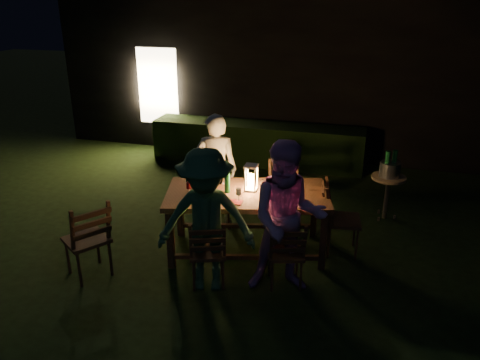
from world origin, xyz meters
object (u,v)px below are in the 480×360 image
(chair_far_right, at_px, (284,206))
(bottle_table, at_px, (227,182))
(side_table, at_px, (388,181))
(ice_bucket, at_px, (390,169))
(lantern, at_px, (251,179))
(person_opp_right, at_px, (288,219))
(person_house_side, at_px, (216,170))
(dining_table, at_px, (247,198))
(chair_near_right, at_px, (285,264))
(chair_far_left, at_px, (216,206))
(chair_end, at_px, (341,231))
(chair_near_left, at_px, (208,263))
(person_opp_left, at_px, (206,221))
(bottle_bucket_a, at_px, (387,167))
(bottle_bucket_b, at_px, (394,166))
(chair_spare, at_px, (89,252))

(chair_far_right, relative_size, bottle_table, 3.55)
(bottle_table, distance_m, side_table, 2.59)
(ice_bucket, bearing_deg, lantern, -139.76)
(person_opp_right, bearing_deg, lantern, 114.69)
(lantern, bearing_deg, person_house_side, 137.69)
(dining_table, bearing_deg, person_house_side, 118.76)
(chair_near_right, bearing_deg, chair_far_left, 118.23)
(chair_end, bearing_deg, lantern, -84.41)
(chair_near_left, relative_size, ice_bucket, 3.06)
(person_house_side, relative_size, lantern, 4.77)
(chair_end, xyz_separation_m, side_table, (0.58, 1.21, 0.29))
(chair_end, xyz_separation_m, person_opp_left, (-1.42, -1.22, 0.54))
(person_opp_right, relative_size, bottle_bucket_a, 5.55)
(chair_near_right, xyz_separation_m, chair_far_right, (-0.30, 1.51, 0.03))
(chair_far_left, bearing_deg, chair_near_left, 85.78)
(person_opp_right, distance_m, bottle_table, 1.08)
(person_opp_left, distance_m, bottle_bucket_b, 3.21)
(chair_far_left, relative_size, chair_far_right, 0.96)
(chair_near_right, bearing_deg, chair_near_left, 177.85)
(chair_spare, xyz_separation_m, bottle_table, (1.43, 1.01, 0.67))
(chair_end, distance_m, person_opp_right, 1.27)
(bottle_bucket_a, bearing_deg, person_house_side, -161.12)
(person_house_side, relative_size, person_opp_left, 0.99)
(chair_near_left, xyz_separation_m, chair_near_right, (0.87, 0.23, -0.01))
(chair_spare, relative_size, person_opp_left, 0.62)
(chair_far_right, distance_m, person_house_side, 1.13)
(dining_table, height_order, lantern, lantern)
(person_opp_left, bearing_deg, ice_bucket, 35.98)
(dining_table, height_order, person_opp_right, person_opp_right)
(person_opp_right, height_order, ice_bucket, person_opp_right)
(lantern, xyz_separation_m, bottle_bucket_b, (1.78, 1.51, -0.17))
(dining_table, height_order, chair_near_right, chair_near_right)
(chair_far_left, relative_size, person_opp_left, 0.56)
(bottle_table, xyz_separation_m, bottle_bucket_b, (2.06, 1.63, -0.15))
(person_opp_left, distance_m, side_table, 3.16)
(chair_end, xyz_separation_m, person_opp_right, (-0.55, -0.99, 0.58))
(chair_far_right, bearing_deg, dining_table, 48.62)
(chair_near_left, height_order, side_table, chair_near_left)
(side_table, bearing_deg, chair_spare, -142.87)
(chair_far_right, height_order, bottle_bucket_a, bottle_bucket_a)
(chair_far_left, xyz_separation_m, lantern, (0.67, -0.57, 0.72))
(chair_spare, distance_m, bottle_bucket_b, 4.40)
(dining_table, relative_size, chair_end, 2.20)
(bottle_table, xyz_separation_m, side_table, (2.01, 1.59, -0.39))
(chair_far_left, bearing_deg, person_opp_right, 115.21)
(dining_table, bearing_deg, chair_spare, -161.90)
(chair_near_left, xyz_separation_m, bottle_bucket_b, (2.06, 2.42, 0.56))
(person_house_side, bearing_deg, chair_far_left, 88.30)
(bottle_table, height_order, ice_bucket, bottle_table)
(chair_near_right, distance_m, chair_spare, 2.34)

